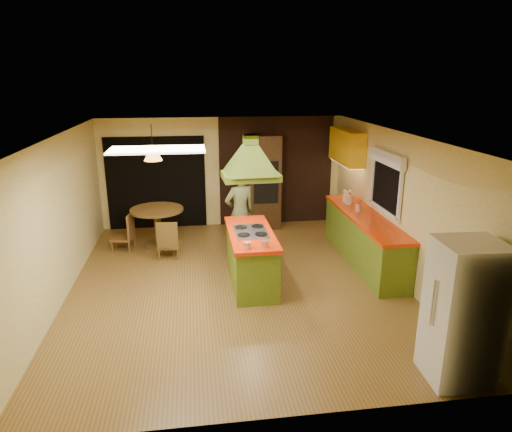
{
  "coord_description": "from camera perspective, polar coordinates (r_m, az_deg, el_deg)",
  "views": [
    {
      "loc": [
        -0.65,
        -7.06,
        3.38
      ],
      "look_at": [
        0.34,
        0.09,
        1.15
      ],
      "focal_mm": 32.0,
      "sensor_mm": 36.0,
      "label": 1
    }
  ],
  "objects": [
    {
      "name": "ground",
      "position": [
        7.86,
        -2.4,
        -8.35
      ],
      "size": [
        6.5,
        6.5,
        0.0
      ],
      "primitive_type": "plane",
      "color": "olive",
      "rests_on": "ground"
    },
    {
      "name": "room_walls",
      "position": [
        7.41,
        -2.52,
        0.42
      ],
      "size": [
        5.5,
        6.5,
        6.5
      ],
      "color": "beige",
      "rests_on": "ground"
    },
    {
      "name": "ceiling_plane",
      "position": [
        7.15,
        -2.65,
        10.06
      ],
      "size": [
        6.5,
        6.5,
        0.0
      ],
      "primitive_type": "plane",
      "rotation": [
        3.14,
        0.0,
        0.0
      ],
      "color": "silver",
      "rests_on": "room_walls"
    },
    {
      "name": "brick_panel",
      "position": [
        10.68,
        2.52,
        5.64
      ],
      "size": [
        2.64,
        0.03,
        2.5
      ],
      "primitive_type": "cube",
      "color": "#381E14",
      "rests_on": "ground"
    },
    {
      "name": "nook_opening",
      "position": [
        10.59,
        -12.34,
        4.04
      ],
      "size": [
        2.2,
        0.03,
        2.1
      ],
      "primitive_type": "cube",
      "color": "black",
      "rests_on": "ground"
    },
    {
      "name": "right_counter",
      "position": [
        8.77,
        13.33,
        -2.77
      ],
      "size": [
        0.62,
        3.05,
        0.92
      ],
      "color": "olive",
      "rests_on": "ground"
    },
    {
      "name": "upper_cabinets",
      "position": [
        9.91,
        11.28,
        8.53
      ],
      "size": [
        0.34,
        1.4,
        0.7
      ],
      "primitive_type": "cube",
      "color": "yellow",
      "rests_on": "room_walls"
    },
    {
      "name": "window_right",
      "position": [
        8.34,
        16.02,
        5.36
      ],
      "size": [
        0.12,
        1.35,
        1.06
      ],
      "color": "black",
      "rests_on": "room_walls"
    },
    {
      "name": "fluor_panel",
      "position": [
        5.95,
        -12.25,
        8.1
      ],
      "size": [
        1.2,
        0.6,
        0.03
      ],
      "primitive_type": "cube",
      "color": "white",
      "rests_on": "ceiling_plane"
    },
    {
      "name": "kitchen_island",
      "position": [
        7.69,
        -0.64,
        -5.16
      ],
      "size": [
        0.74,
        1.82,
        0.93
      ],
      "rotation": [
        0.0,
        0.0,
        0.01
      ],
      "color": "olive",
      "rests_on": "ground"
    },
    {
      "name": "range_hood",
      "position": [
        7.2,
        -0.69,
        8.18
      ],
      "size": [
        0.92,
        0.69,
        0.78
      ],
      "rotation": [
        0.0,
        0.0,
        0.06
      ],
      "color": "#5D7B1E",
      "rests_on": "ceiling_plane"
    },
    {
      "name": "man",
      "position": [
        8.73,
        -2.02,
        0.4
      ],
      "size": [
        0.74,
        0.63,
        1.73
      ],
      "primitive_type": "imported",
      "rotation": [
        0.0,
        0.0,
        3.54
      ],
      "color": "brown",
      "rests_on": "ground"
    },
    {
      "name": "refrigerator",
      "position": [
        5.71,
        24.43,
        -10.92
      ],
      "size": [
        0.72,
        0.69,
        1.68
      ],
      "primitive_type": "cube",
      "rotation": [
        0.0,
        0.0,
        -0.05
      ],
      "color": "white",
      "rests_on": "ground"
    },
    {
      "name": "wall_oven",
      "position": [
        10.39,
        1.0,
        4.28
      ],
      "size": [
        0.71,
        0.61,
        2.13
      ],
      "rotation": [
        0.0,
        0.0,
        0.02
      ],
      "color": "#472D16",
      "rests_on": "ground"
    },
    {
      "name": "dining_table",
      "position": [
        9.52,
        -12.23,
        -0.45
      ],
      "size": [
        1.07,
        1.07,
        0.8
      ],
      "rotation": [
        0.0,
        0.0,
        -0.06
      ],
      "color": "brown",
      "rests_on": "ground"
    },
    {
      "name": "chair_left",
      "position": [
        9.57,
        -16.38,
        -1.88
      ],
      "size": [
        0.48,
        0.48,
        0.75
      ],
      "primitive_type": null,
      "rotation": [
        0.0,
        0.0,
        -1.75
      ],
      "color": "brown",
      "rests_on": "ground"
    },
    {
      "name": "chair_near",
      "position": [
        8.95,
        -10.83,
        -2.75
      ],
      "size": [
        0.45,
        0.45,
        0.76
      ],
      "primitive_type": null,
      "rotation": [
        0.0,
        0.0,
        3.06
      ],
      "color": "brown",
      "rests_on": "ground"
    },
    {
      "name": "pendant_lamp",
      "position": [
        9.22,
        -12.75,
        7.5
      ],
      "size": [
        0.39,
        0.39,
        0.23
      ],
      "primitive_type": "cone",
      "rotation": [
        0.0,
        0.0,
        0.08
      ],
      "color": "#FF9E3F",
      "rests_on": "ceiling_plane"
    },
    {
      "name": "canister_large",
      "position": [
        9.4,
        11.31,
        2.42
      ],
      "size": [
        0.19,
        0.19,
        0.24
      ],
      "primitive_type": "cylinder",
      "rotation": [
        0.0,
        0.0,
        0.16
      ],
      "color": "#FEF1CC",
      "rests_on": "right_counter"
    },
    {
      "name": "canister_medium",
      "position": [
        9.26,
        11.63,
        2.04
      ],
      "size": [
        0.18,
        0.18,
        0.21
      ],
      "primitive_type": "cylinder",
      "rotation": [
        0.0,
        0.0,
        -0.27
      ],
      "color": "beige",
      "rests_on": "right_counter"
    },
    {
      "name": "canister_small",
      "position": [
        8.81,
        12.69,
        1.01
      ],
      "size": [
        0.13,
        0.13,
        0.15
      ],
      "primitive_type": "cylinder",
      "rotation": [
        0.0,
        0.0,
        0.2
      ],
      "color": "beige",
      "rests_on": "right_counter"
    }
  ]
}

